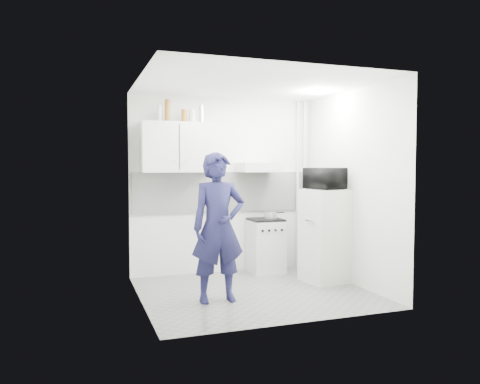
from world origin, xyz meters
name	(u,v)px	position (x,y,z in m)	size (l,w,h in m)	color
floor	(254,292)	(0.00, 0.00, 0.00)	(2.80, 2.80, 0.00)	#585852
ceiling	(254,84)	(0.00, 0.00, 2.60)	(2.80, 2.80, 0.00)	white
wall_back	(224,185)	(0.00, 1.25, 1.30)	(2.80, 2.80, 0.00)	white
wall_left	(140,191)	(-1.40, 0.00, 1.30)	(2.60, 2.60, 0.00)	white
wall_right	(351,187)	(1.40, 0.00, 1.30)	(2.60, 2.60, 0.00)	white
person	(218,227)	(-0.54, -0.23, 0.87)	(0.64, 0.42, 1.75)	#19193E
stove	(266,246)	(0.57, 1.00, 0.39)	(0.48, 0.48, 0.78)	silver
fridge	(325,236)	(1.10, 0.18, 0.64)	(0.53, 0.53, 1.27)	silver
stove_top	(266,220)	(0.57, 1.00, 0.79)	(0.47, 0.47, 0.03)	black
saucepan	(271,215)	(0.66, 1.02, 0.86)	(0.19, 0.19, 0.10)	silver
microwave	(325,179)	(1.10, 0.18, 1.42)	(0.36, 0.53, 0.29)	black
bottle_b	(159,113)	(-0.99, 1.07, 2.31)	(0.06, 0.06, 0.23)	#B2B7BC
bottle_c	(167,111)	(-0.88, 1.07, 2.35)	(0.07, 0.07, 0.31)	brown
canister_a	(184,116)	(-0.64, 1.07, 2.29)	(0.07, 0.07, 0.19)	brown
canister_b	(192,116)	(-0.52, 1.07, 2.29)	(0.09, 0.09, 0.18)	#B2B7BC
bottle_e	(201,114)	(-0.39, 1.07, 2.33)	(0.06, 0.06, 0.26)	silver
upper_cabinet	(177,147)	(-0.75, 1.07, 1.85)	(1.00, 0.35, 0.70)	silver
range_hood	(258,167)	(0.45, 1.00, 1.57)	(0.60, 0.50, 0.14)	silver
backsplash	(224,192)	(0.00, 1.24, 1.20)	(2.74, 0.03, 0.60)	white
pipe_a	(304,185)	(1.30, 1.17, 1.30)	(0.05, 0.05, 2.60)	silver
pipe_b	(298,185)	(1.18, 1.17, 1.30)	(0.04, 0.04, 2.60)	silver
ceiling_spot_fixture	(318,93)	(1.00, 0.20, 2.57)	(0.10, 0.10, 0.02)	white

